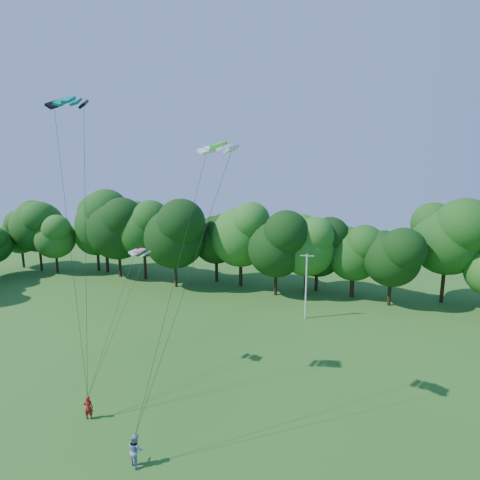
% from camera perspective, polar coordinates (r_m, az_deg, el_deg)
% --- Properties ---
extents(utility_pole, '(1.43, 0.24, 7.14)m').
position_cam_1_polar(utility_pole, '(41.00, 10.04, -6.83)').
color(utility_pole, silver).
rests_on(utility_pole, ground).
extents(kite_flyer_left, '(0.68, 0.57, 1.58)m').
position_cam_1_polar(kite_flyer_left, '(27.82, -22.10, -22.57)').
color(kite_flyer_left, maroon).
rests_on(kite_flyer_left, ground).
extents(kite_flyer_right, '(1.11, 1.04, 1.82)m').
position_cam_1_polar(kite_flyer_right, '(23.60, -15.64, -28.41)').
color(kite_flyer_right, '#879BBC').
rests_on(kite_flyer_right, ground).
extents(kite_teal, '(2.60, 1.60, 0.61)m').
position_cam_1_polar(kite_teal, '(27.14, -24.69, 18.88)').
color(kite_teal, '#04827C').
rests_on(kite_teal, ground).
extents(kite_green, '(2.55, 1.79, 0.41)m').
position_cam_1_polar(kite_green, '(21.70, -3.31, 14.29)').
color(kite_green, '#25E422').
rests_on(kite_green, ground).
extents(kite_pink, '(1.74, 1.06, 0.26)m').
position_cam_1_polar(kite_pink, '(29.34, -15.04, -1.60)').
color(kite_pink, '#EB419A').
rests_on(kite_pink, ground).
extents(tree_back_west, '(9.83, 9.83, 14.30)m').
position_cam_1_polar(tree_back_west, '(62.43, -19.95, 3.37)').
color(tree_back_west, '#321F14').
rests_on(tree_back_west, ground).
extents(tree_back_center, '(7.60, 7.60, 11.05)m').
position_cam_1_polar(tree_back_center, '(50.27, 11.76, -0.03)').
color(tree_back_center, black).
rests_on(tree_back_center, ground).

